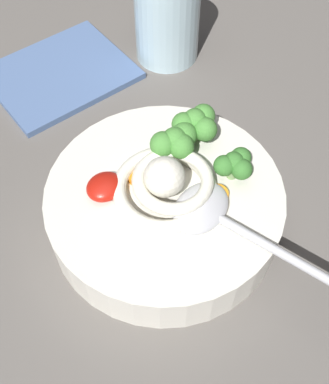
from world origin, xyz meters
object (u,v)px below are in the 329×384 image
soup_spoon (214,215)px  folded_napkin (61,74)px  soup_bowl (164,206)px  noodle_pile (167,184)px  drinking_glass (167,15)px

soup_spoon → folded_napkin: size_ratio=1.06×
soup_bowl → noodle_pile: noodle_pile is taller
soup_bowl → noodle_pile: size_ratio=2.12×
folded_napkin → soup_bowl: bearing=-101.5°
soup_spoon → drinking_glass: bearing=133.0°
folded_napkin → soup_spoon: bearing=-97.4°
soup_bowl → soup_spoon: bearing=-78.0°
noodle_pile → drinking_glass: drinking_glass is taller
noodle_pile → soup_spoon: 5.16cm
soup_spoon → noodle_pile: bearing=178.8°
noodle_pile → drinking_glass: bearing=46.7°
soup_bowl → soup_spoon: (1.11, -5.19, 3.12)cm
drinking_glass → folded_napkin: (-12.75, 5.90, -5.42)cm
noodle_pile → soup_spoon: size_ratio=0.60×
noodle_pile → soup_spoon: (0.97, -5.04, -0.52)cm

